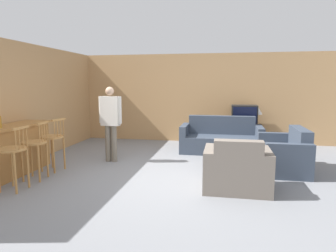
% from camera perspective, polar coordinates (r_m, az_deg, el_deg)
% --- Properties ---
extents(ground_plane, '(24.00, 24.00, 0.00)m').
position_cam_1_polar(ground_plane, '(5.63, -0.29, -9.77)').
color(ground_plane, gray).
extents(wall_back, '(9.40, 0.08, 2.60)m').
position_cam_1_polar(wall_back, '(8.99, 4.14, 5.31)').
color(wall_back, tan).
rests_on(wall_back, ground_plane).
extents(wall_left, '(0.08, 8.65, 2.60)m').
position_cam_1_polar(wall_left, '(7.86, -22.20, 4.35)').
color(wall_left, tan).
rests_on(wall_left, ground_plane).
extents(bar_counter, '(0.55, 2.11, 0.95)m').
position_cam_1_polar(bar_counter, '(6.26, -28.50, -4.39)').
color(bar_counter, '#A87038').
rests_on(bar_counter, ground_plane).
extents(bar_chair_near, '(0.44, 0.44, 1.05)m').
position_cam_1_polar(bar_chair_near, '(5.44, -27.41, -4.76)').
color(bar_chair_near, '#B77F42').
rests_on(bar_chair_near, ground_plane).
extents(bar_chair_mid, '(0.48, 0.48, 1.05)m').
position_cam_1_polar(bar_chair_mid, '(5.89, -24.01, -3.64)').
color(bar_chair_mid, '#B77F42').
rests_on(bar_chair_mid, ground_plane).
extents(bar_chair_far, '(0.50, 0.50, 1.05)m').
position_cam_1_polar(bar_chair_far, '(6.35, -21.10, -2.66)').
color(bar_chair_far, '#B77F42').
rests_on(bar_chair_far, ground_plane).
extents(couch_far, '(2.01, 0.91, 0.90)m').
position_cam_1_polar(couch_far, '(7.73, 10.08, -2.60)').
color(couch_far, '#384251').
rests_on(couch_far, ground_plane).
extents(armchair_near, '(1.06, 0.86, 0.87)m').
position_cam_1_polar(armchair_near, '(5.05, 12.98, -8.37)').
color(armchair_near, '#70665B').
rests_on(armchair_near, ground_plane).
extents(loveseat_right, '(0.83, 1.38, 0.86)m').
position_cam_1_polar(loveseat_right, '(6.45, 21.42, -5.18)').
color(loveseat_right, '#384251').
rests_on(loveseat_right, ground_plane).
extents(coffee_table, '(0.54, 1.04, 0.42)m').
position_cam_1_polar(coffee_table, '(6.50, 11.53, -4.24)').
color(coffee_table, '#472D1E').
rests_on(coffee_table, ground_plane).
extents(tv_unit, '(1.02, 0.55, 0.60)m').
position_cam_1_polar(tv_unit, '(8.66, 14.18, -1.70)').
color(tv_unit, '#513823').
rests_on(tv_unit, ground_plane).
extents(tv, '(0.69, 0.50, 0.55)m').
position_cam_1_polar(tv, '(8.58, 14.31, 2.06)').
color(tv, black).
rests_on(tv, tv_unit).
extents(table_lamp, '(0.29, 0.29, 0.54)m').
position_cam_1_polar(table_lamp, '(8.60, 16.62, 2.86)').
color(table_lamp, brown).
rests_on(table_lamp, tv_unit).
extents(person_by_window, '(0.53, 0.19, 1.66)m').
position_cam_1_polar(person_by_window, '(6.70, -10.91, 1.21)').
color(person_by_window, '#756B5B').
rests_on(person_by_window, ground_plane).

